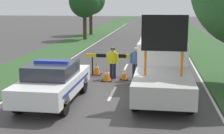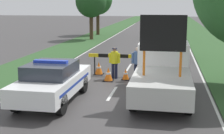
{
  "view_description": "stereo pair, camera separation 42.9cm",
  "coord_description": "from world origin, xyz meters",
  "px_view_note": "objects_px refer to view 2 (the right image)",
  "views": [
    {
      "loc": [
        1.82,
        -11.98,
        3.7
      ],
      "look_at": [
        -0.03,
        0.56,
        1.1
      ],
      "focal_mm": 50.0,
      "sensor_mm": 36.0,
      "label": 1
    },
    {
      "loc": [
        2.24,
        -11.91,
        3.7
      ],
      "look_at": [
        -0.03,
        0.56,
        1.1
      ],
      "focal_mm": 50.0,
      "sensor_mm": 36.0,
      "label": 2
    }
  ],
  "objects_px": {
    "road_barrier": "(118,58)",
    "queued_car_hatch_blue": "(165,30)",
    "queued_car_sedan_silver": "(168,37)",
    "roadside_tree_near_right": "(91,1)",
    "police_car": "(53,81)",
    "pedestrian_civilian": "(137,61)",
    "traffic_cone_centre_front": "(126,74)",
    "police_officer": "(115,60)",
    "work_truck": "(162,71)",
    "traffic_cone_near_police": "(60,73)",
    "traffic_cone_near_truck": "(99,68)",
    "traffic_cone_behind_barrier": "(108,74)",
    "queued_car_sedan_black": "(169,48)"
  },
  "relations": [
    {
      "from": "work_truck",
      "to": "traffic_cone_centre_front",
      "type": "bearing_deg",
      "value": -54.91
    },
    {
      "from": "queued_car_hatch_blue",
      "to": "queued_car_sedan_black",
      "type": "bearing_deg",
      "value": 92.03
    },
    {
      "from": "road_barrier",
      "to": "traffic_cone_near_truck",
      "type": "xyz_separation_m",
      "value": [
        -1.05,
        0.04,
        -0.6
      ]
    },
    {
      "from": "work_truck",
      "to": "pedestrian_civilian",
      "type": "height_order",
      "value": "work_truck"
    },
    {
      "from": "traffic_cone_behind_barrier",
      "to": "pedestrian_civilian",
      "type": "bearing_deg",
      "value": 19.15
    },
    {
      "from": "police_car",
      "to": "roadside_tree_near_right",
      "type": "distance_m",
      "value": 20.97
    },
    {
      "from": "queued_car_hatch_blue",
      "to": "police_officer",
      "type": "bearing_deg",
      "value": 83.49
    },
    {
      "from": "traffic_cone_near_police",
      "to": "traffic_cone_behind_barrier",
      "type": "distance_m",
      "value": 2.55
    },
    {
      "from": "work_truck",
      "to": "traffic_cone_near_police",
      "type": "relative_size",
      "value": 10.69
    },
    {
      "from": "queued_car_sedan_black",
      "to": "queued_car_hatch_blue",
      "type": "distance_m",
      "value": 12.92
    },
    {
      "from": "traffic_cone_behind_barrier",
      "to": "roadside_tree_near_right",
      "type": "bearing_deg",
      "value": 106.68
    },
    {
      "from": "queued_car_sedan_black",
      "to": "traffic_cone_near_police",
      "type": "bearing_deg",
      "value": 50.79
    },
    {
      "from": "queued_car_hatch_blue",
      "to": "roadside_tree_near_right",
      "type": "height_order",
      "value": "roadside_tree_near_right"
    },
    {
      "from": "work_truck",
      "to": "road_barrier",
      "type": "height_order",
      "value": "work_truck"
    },
    {
      "from": "police_car",
      "to": "queued_car_sedan_silver",
      "type": "distance_m",
      "value": 16.87
    },
    {
      "from": "work_truck",
      "to": "road_barrier",
      "type": "distance_m",
      "value": 3.95
    },
    {
      "from": "pedestrian_civilian",
      "to": "traffic_cone_centre_front",
      "type": "relative_size",
      "value": 2.97
    },
    {
      "from": "traffic_cone_near_truck",
      "to": "work_truck",
      "type": "bearing_deg",
      "value": -43.72
    },
    {
      "from": "pedestrian_civilian",
      "to": "work_truck",
      "type": "bearing_deg",
      "value": -80.07
    },
    {
      "from": "queued_car_sedan_black",
      "to": "pedestrian_civilian",
      "type": "bearing_deg",
      "value": 76.74
    },
    {
      "from": "police_car",
      "to": "traffic_cone_near_truck",
      "type": "xyz_separation_m",
      "value": [
        0.71,
        4.82,
        -0.46
      ]
    },
    {
      "from": "work_truck",
      "to": "traffic_cone_near_police",
      "type": "bearing_deg",
      "value": -25.81
    },
    {
      "from": "police_officer",
      "to": "pedestrian_civilian",
      "type": "distance_m",
      "value": 1.15
    },
    {
      "from": "pedestrian_civilian",
      "to": "traffic_cone_centre_front",
      "type": "bearing_deg",
      "value": 168.16
    },
    {
      "from": "police_officer",
      "to": "traffic_cone_behind_barrier",
      "type": "relative_size",
      "value": 2.32
    },
    {
      "from": "road_barrier",
      "to": "queued_car_hatch_blue",
      "type": "bearing_deg",
      "value": 88.95
    },
    {
      "from": "work_truck",
      "to": "road_barrier",
      "type": "relative_size",
      "value": 1.7
    },
    {
      "from": "police_officer",
      "to": "traffic_cone_behind_barrier",
      "type": "bearing_deg",
      "value": 62.42
    },
    {
      "from": "traffic_cone_near_police",
      "to": "traffic_cone_near_truck",
      "type": "relative_size",
      "value": 0.74
    },
    {
      "from": "traffic_cone_near_truck",
      "to": "queued_car_sedan_black",
      "type": "bearing_deg",
      "value": 56.9
    },
    {
      "from": "police_officer",
      "to": "traffic_cone_near_truck",
      "type": "relative_size",
      "value": 2.29
    },
    {
      "from": "police_car",
      "to": "traffic_cone_near_police",
      "type": "distance_m",
      "value": 3.95
    },
    {
      "from": "traffic_cone_near_truck",
      "to": "police_officer",
      "type": "bearing_deg",
      "value": -37.32
    },
    {
      "from": "road_barrier",
      "to": "work_truck",
      "type": "bearing_deg",
      "value": -48.33
    },
    {
      "from": "traffic_cone_behind_barrier",
      "to": "queued_car_hatch_blue",
      "type": "distance_m",
      "value": 19.93
    },
    {
      "from": "road_barrier",
      "to": "queued_car_sedan_black",
      "type": "distance_m",
      "value": 6.17
    },
    {
      "from": "road_barrier",
      "to": "police_car",
      "type": "bearing_deg",
      "value": -104.76
    },
    {
      "from": "police_officer",
      "to": "traffic_cone_near_truck",
      "type": "xyz_separation_m",
      "value": [
        -0.97,
        0.74,
        -0.59
      ]
    },
    {
      "from": "pedestrian_civilian",
      "to": "traffic_cone_near_truck",
      "type": "relative_size",
      "value": 2.39
    },
    {
      "from": "traffic_cone_centre_front",
      "to": "roadside_tree_near_right",
      "type": "xyz_separation_m",
      "value": [
        -5.86,
        16.51,
        3.61
      ]
    },
    {
      "from": "police_officer",
      "to": "pedestrian_civilian",
      "type": "height_order",
      "value": "pedestrian_civilian"
    },
    {
      "from": "queued_car_sedan_silver",
      "to": "roadside_tree_near_right",
      "type": "distance_m",
      "value": 9.34
    },
    {
      "from": "queued_car_sedan_silver",
      "to": "queued_car_hatch_blue",
      "type": "bearing_deg",
      "value": -87.15
    },
    {
      "from": "queued_car_sedan_black",
      "to": "roadside_tree_near_right",
      "type": "distance_m",
      "value": 13.18
    },
    {
      "from": "pedestrian_civilian",
      "to": "traffic_cone_near_police",
      "type": "distance_m",
      "value": 3.95
    },
    {
      "from": "work_truck",
      "to": "traffic_cone_near_police",
      "type": "distance_m",
      "value": 5.64
    },
    {
      "from": "traffic_cone_near_police",
      "to": "queued_car_sedan_silver",
      "type": "bearing_deg",
      "value": 67.21
    },
    {
      "from": "police_car",
      "to": "queued_car_sedan_black",
      "type": "bearing_deg",
      "value": 70.8
    },
    {
      "from": "pedestrian_civilian",
      "to": "queued_car_sedan_silver",
      "type": "height_order",
      "value": "queued_car_sedan_silver"
    },
    {
      "from": "police_car",
      "to": "queued_car_sedan_silver",
      "type": "xyz_separation_m",
      "value": [
        4.22,
        16.33,
        0.04
      ]
    }
  ]
}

